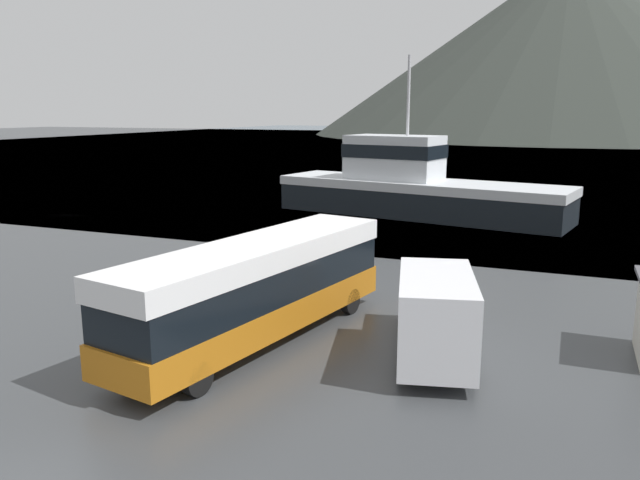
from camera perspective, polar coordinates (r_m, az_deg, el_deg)
The scene contains 8 objects.
water_surface at distance 148.80m, azimuth 18.65°, elevation 8.49°, with size 240.00×240.00×0.00m, color #3D5160.
hill_backdrop at distance 198.53m, azimuth 21.53°, elevation 16.10°, with size 142.44×142.44×49.26m, color #2D332D.
tour_bus at distance 19.21m, azimuth -5.71°, elevation -4.17°, with size 4.44×11.25×3.13m.
delivery_van at distance 18.20m, azimuth 10.46°, elevation -6.56°, with size 3.41×6.37×2.60m.
fishing_boat at distance 42.73m, azimuth 8.57°, elevation 4.86°, with size 20.28×8.47×10.56m.
storage_bin at distance 23.36m, azimuth -12.58°, elevation -4.59°, with size 1.13×1.51×1.09m.
small_boat at distance 54.77m, azimuth 3.49°, elevation 4.81°, with size 4.96×6.17×0.76m.
mooring_bollard at distance 27.48m, azimuth 12.90°, elevation -2.45°, with size 0.39×0.39×0.76m.
Camera 1 is at (9.03, -7.54, 7.03)m, focal length 35.00 mm.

